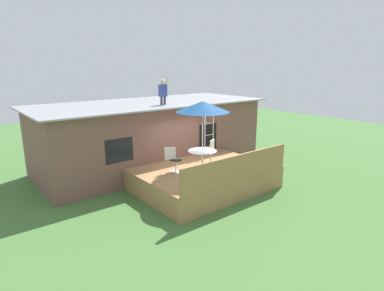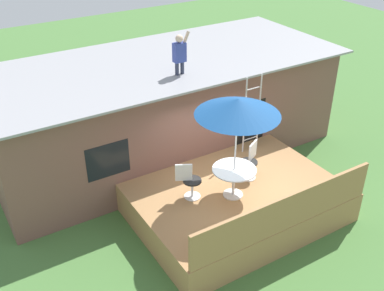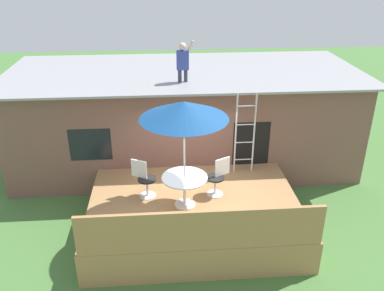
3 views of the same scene
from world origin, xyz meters
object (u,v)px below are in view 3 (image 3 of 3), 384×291
Objects in this scene: step_ladder at (245,134)px; patio_chair_right at (218,177)px; patio_umbrella at (184,110)px; patio_chair_left at (144,179)px; patio_table at (185,183)px; person_figure at (183,59)px.

step_ladder is 2.39× the size of patio_chair_right.
patio_chair_left is at bearing 152.14° from patio_umbrella.
patio_umbrella is 2.55m from step_ladder.
patio_umbrella is 1.15× the size of step_ladder.
patio_chair_right is (1.75, -0.05, 0.00)m from patio_chair_left.
step_ladder is (1.65, 1.50, -1.25)m from patio_umbrella.
patio_chair_right is (0.82, 0.44, -1.89)m from patio_umbrella.
patio_chair_left is at bearing -29.83° from patio_chair_right.
step_ladder is at bearing 42.16° from patio_table.
step_ladder reaches higher than patio_table.
step_ladder is (1.65, 1.50, 0.51)m from patio_table.
patio_chair_left is (-0.93, 0.49, -0.13)m from patio_table.
patio_umbrella reaches higher than patio_chair_right.
person_figure is (-1.51, 1.22, 1.66)m from step_ladder.
patio_chair_left and patio_chair_right have the same top height.
patio_table is 1.13× the size of patio_chair_left.
patio_chair_left is at bearing -158.77° from step_ladder.
patio_chair_left is at bearing 152.14° from patio_table.
step_ladder is at bearing 42.16° from patio_umbrella.
patio_table is 0.94m from patio_chair_right.
patio_table is at bearing 0.00° from patio_umbrella.
person_figure is at bearing 86.98° from patio_umbrella.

